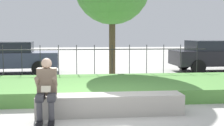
% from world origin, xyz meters
% --- Properties ---
extents(ground_plane, '(60.00, 60.00, 0.00)m').
position_xyz_m(ground_plane, '(0.00, 0.00, 0.00)').
color(ground_plane, '#B2AFA8').
extents(stone_bench, '(3.09, 0.56, 0.43)m').
position_xyz_m(stone_bench, '(0.10, 0.00, 0.19)').
color(stone_bench, '#ADA89E').
rests_on(stone_bench, ground_plane).
extents(person_seated_reader, '(0.42, 0.73, 1.23)m').
position_xyz_m(person_seated_reader, '(-1.19, -0.31, 0.67)').
color(person_seated_reader, black).
rests_on(person_seated_reader, ground_plane).
extents(grass_berm, '(10.00, 3.20, 0.35)m').
position_xyz_m(grass_berm, '(0.00, 2.30, 0.17)').
color(grass_berm, '#569342').
rests_on(grass_berm, ground_plane).
extents(iron_fence, '(8.00, 0.03, 1.31)m').
position_xyz_m(iron_fence, '(0.00, 4.30, 0.69)').
color(iron_fence, '#232326').
rests_on(iron_fence, ground_plane).
extents(car_parked_right, '(4.02, 1.98, 1.38)m').
position_xyz_m(car_parked_right, '(5.59, 6.84, 0.73)').
color(car_parked_right, black).
rests_on(car_parked_right, ground_plane).
extents(car_parked_left, '(4.10, 2.14, 1.35)m').
position_xyz_m(car_parked_left, '(-3.47, 7.08, 0.72)').
color(car_parked_left, '#383D56').
rests_on(car_parked_left, ground_plane).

